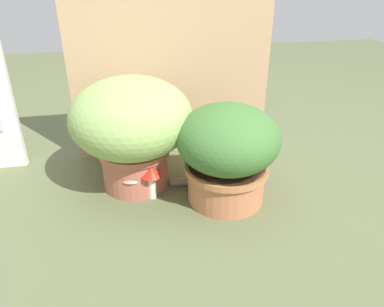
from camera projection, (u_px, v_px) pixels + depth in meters
name	position (u px, v px, depth m)	size (l,w,h in m)	color
ground_plane	(169.00, 203.00, 1.49)	(6.00, 6.00, 0.00)	#5A6140
cardboard_backdrop	(172.00, 68.00, 1.72)	(0.95, 0.03, 0.85)	tan
grass_planter	(132.00, 125.00, 1.49)	(0.50, 0.50, 0.47)	#B6624D
leafy_planter	(227.00, 151.00, 1.42)	(0.40, 0.40, 0.40)	#BB714B
cat	(222.00, 167.00, 1.50)	(0.37, 0.24, 0.32)	gray
mushroom_ornament_red	(151.00, 174.00, 1.47)	(0.09, 0.09, 0.15)	white
mushroom_ornament_pink	(132.00, 176.00, 1.48)	(0.09, 0.09, 0.14)	silver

